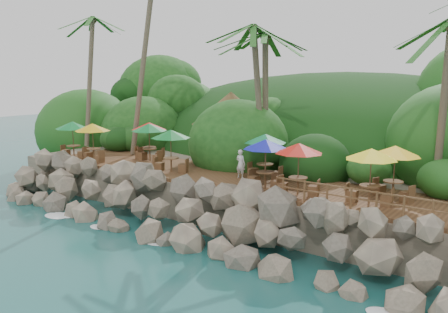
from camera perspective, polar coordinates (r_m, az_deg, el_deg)
The scene contains 12 objects.
ground at distance 23.39m, azimuth -8.95°, elevation -10.32°, with size 140.00×140.00×0.00m, color #19514F.
land_base at distance 35.70m, azimuth 9.63°, elevation -1.46°, with size 32.00×25.20×2.10m, color gray.
jungle_hill at distance 42.60m, azimuth 14.19°, elevation -1.19°, with size 44.80×28.00×15.40m, color #143811.
seawall at distance 24.38m, azimuth -5.65°, elevation -6.54°, with size 29.00×4.00×2.30m, color gray, non-canonical shape.
terrace at distance 27.11m, azimuth 0.00°, elevation -2.50°, with size 26.00×5.00×0.20m, color brown.
jungle_foliage at distance 35.05m, azimuth 8.83°, elevation -3.40°, with size 44.00×16.00×12.00m, color #143811, non-canonical shape.
foam_line at distance 23.57m, azimuth -8.43°, elevation -10.06°, with size 25.20×0.80×0.06m.
palms at distance 28.96m, azimuth 3.27°, elevation 17.33°, with size 33.42×7.19×13.88m.
palapa at distance 31.30m, azimuth 0.85°, elevation 5.85°, with size 5.29×5.29×4.60m.
dining_clusters at distance 26.90m, azimuth -2.11°, elevation 2.14°, with size 23.49×5.04×2.52m.
railing at distance 20.71m, azimuth 16.53°, elevation -4.89°, with size 8.30×0.10×1.00m.
waiter at distance 26.21m, azimuth 2.03°, elevation -0.90°, with size 0.59×0.39×1.63m, color silver.
Camera 1 is at (15.79, -15.23, 8.11)m, focal length 37.80 mm.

